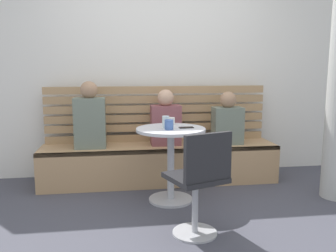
{
  "coord_description": "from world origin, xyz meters",
  "views": [
    {
      "loc": [
        -0.48,
        -2.8,
        1.32
      ],
      "look_at": [
        0.02,
        0.66,
        0.75
      ],
      "focal_mm": 38.1,
      "sensor_mm": 36.0,
      "label": 1
    }
  ],
  "objects_px": {
    "cafe_table": "(171,150)",
    "cup_mug_blue": "(169,125)",
    "person_adult": "(90,118)",
    "person_child_middle": "(228,121)",
    "booth_bench": "(160,163)",
    "cup_glass_tall": "(166,122)",
    "white_chair": "(200,180)",
    "phone_on_table": "(186,128)",
    "person_child_left": "(166,121)",
    "cup_ceramic_white": "(171,121)"
  },
  "relations": [
    {
      "from": "person_adult",
      "to": "phone_on_table",
      "type": "xyz_separation_m",
      "value": [
        0.97,
        -0.6,
        -0.03
      ]
    },
    {
      "from": "cup_mug_blue",
      "to": "phone_on_table",
      "type": "relative_size",
      "value": 0.68
    },
    {
      "from": "person_child_middle",
      "to": "cup_ceramic_white",
      "type": "distance_m",
      "value": 0.79
    },
    {
      "from": "person_child_middle",
      "to": "booth_bench",
      "type": "bearing_deg",
      "value": 177.99
    },
    {
      "from": "cup_mug_blue",
      "to": "booth_bench",
      "type": "bearing_deg",
      "value": 90.46
    },
    {
      "from": "booth_bench",
      "to": "cup_ceramic_white",
      "type": "distance_m",
      "value": 0.66
    },
    {
      "from": "booth_bench",
      "to": "cup_mug_blue",
      "type": "height_order",
      "value": "cup_mug_blue"
    },
    {
      "from": "phone_on_table",
      "to": "person_adult",
      "type": "bearing_deg",
      "value": 55.7
    },
    {
      "from": "person_adult",
      "to": "cup_glass_tall",
      "type": "xyz_separation_m",
      "value": [
        0.77,
        -0.58,
        0.03
      ]
    },
    {
      "from": "white_chair",
      "to": "person_adult",
      "type": "relative_size",
      "value": 1.15
    },
    {
      "from": "phone_on_table",
      "to": "booth_bench",
      "type": "bearing_deg",
      "value": 14.19
    },
    {
      "from": "person_child_left",
      "to": "cup_glass_tall",
      "type": "relative_size",
      "value": 5.33
    },
    {
      "from": "person_child_middle",
      "to": "person_adult",
      "type": "bearing_deg",
      "value": 179.77
    },
    {
      "from": "white_chair",
      "to": "person_adult",
      "type": "distance_m",
      "value": 1.7
    },
    {
      "from": "cup_mug_blue",
      "to": "cup_glass_tall",
      "type": "relative_size",
      "value": 0.79
    },
    {
      "from": "cafe_table",
      "to": "cup_mug_blue",
      "type": "height_order",
      "value": "cup_mug_blue"
    },
    {
      "from": "phone_on_table",
      "to": "person_child_middle",
      "type": "bearing_deg",
      "value": -48.3
    },
    {
      "from": "booth_bench",
      "to": "cup_ceramic_white",
      "type": "xyz_separation_m",
      "value": [
        0.08,
        -0.35,
        0.55
      ]
    },
    {
      "from": "person_child_left",
      "to": "person_adult",
      "type": "bearing_deg",
      "value": -176.91
    },
    {
      "from": "cup_ceramic_white",
      "to": "phone_on_table",
      "type": "relative_size",
      "value": 0.57
    },
    {
      "from": "person_adult",
      "to": "person_child_middle",
      "type": "distance_m",
      "value": 1.58
    },
    {
      "from": "cafe_table",
      "to": "person_child_left",
      "type": "xyz_separation_m",
      "value": [
        0.04,
        0.63,
        0.2
      ]
    },
    {
      "from": "white_chair",
      "to": "phone_on_table",
      "type": "relative_size",
      "value": 6.07
    },
    {
      "from": "person_adult",
      "to": "cup_ceramic_white",
      "type": "xyz_separation_m",
      "value": [
        0.86,
        -0.33,
        0.0
      ]
    },
    {
      "from": "cafe_table",
      "to": "person_child_middle",
      "type": "bearing_deg",
      "value": 37.51
    },
    {
      "from": "white_chair",
      "to": "person_child_middle",
      "type": "distance_m",
      "value": 1.56
    },
    {
      "from": "booth_bench",
      "to": "person_adult",
      "type": "xyz_separation_m",
      "value": [
        -0.78,
        -0.02,
        0.55
      ]
    },
    {
      "from": "cup_mug_blue",
      "to": "cup_glass_tall",
      "type": "bearing_deg",
      "value": 101.61
    },
    {
      "from": "person_child_left",
      "to": "cup_ceramic_white",
      "type": "bearing_deg",
      "value": -89.35
    },
    {
      "from": "cup_mug_blue",
      "to": "person_adult",
      "type": "bearing_deg",
      "value": 139.58
    },
    {
      "from": "person_adult",
      "to": "cup_ceramic_white",
      "type": "distance_m",
      "value": 0.92
    },
    {
      "from": "white_chair",
      "to": "cup_glass_tall",
      "type": "bearing_deg",
      "value": 100.53
    },
    {
      "from": "person_child_middle",
      "to": "white_chair",
      "type": "bearing_deg",
      "value": -115.18
    },
    {
      "from": "booth_bench",
      "to": "person_child_middle",
      "type": "xyz_separation_m",
      "value": [
        0.79,
        -0.03,
        0.49
      ]
    },
    {
      "from": "person_adult",
      "to": "person_child_middle",
      "type": "relative_size",
      "value": 1.21
    },
    {
      "from": "cafe_table",
      "to": "cup_mug_blue",
      "type": "distance_m",
      "value": 0.28
    },
    {
      "from": "person_child_left",
      "to": "cup_glass_tall",
      "type": "distance_m",
      "value": 0.63
    },
    {
      "from": "person_child_middle",
      "to": "phone_on_table",
      "type": "xyz_separation_m",
      "value": [
        -0.61,
        -0.59,
        0.04
      ]
    },
    {
      "from": "booth_bench",
      "to": "person_child_middle",
      "type": "bearing_deg",
      "value": -2.01
    },
    {
      "from": "cup_ceramic_white",
      "to": "person_adult",
      "type": "bearing_deg",
      "value": 158.88
    },
    {
      "from": "white_chair",
      "to": "phone_on_table",
      "type": "xyz_separation_m",
      "value": [
        0.05,
        0.8,
        0.28
      ]
    },
    {
      "from": "booth_bench",
      "to": "white_chair",
      "type": "xyz_separation_m",
      "value": [
        0.14,
        -1.42,
        0.24
      ]
    },
    {
      "from": "person_child_left",
      "to": "cup_ceramic_white",
      "type": "height_order",
      "value": "person_child_left"
    },
    {
      "from": "booth_bench",
      "to": "cup_glass_tall",
      "type": "bearing_deg",
      "value": -91.32
    },
    {
      "from": "cup_glass_tall",
      "to": "cup_mug_blue",
      "type": "bearing_deg",
      "value": -78.39
    },
    {
      "from": "white_chair",
      "to": "person_child_middle",
      "type": "xyz_separation_m",
      "value": [
        0.65,
        1.39,
        0.24
      ]
    },
    {
      "from": "person_child_middle",
      "to": "cup_mug_blue",
      "type": "relative_size",
      "value": 6.44
    },
    {
      "from": "cup_glass_tall",
      "to": "phone_on_table",
      "type": "height_order",
      "value": "cup_glass_tall"
    },
    {
      "from": "cafe_table",
      "to": "white_chair",
      "type": "relative_size",
      "value": 0.87
    },
    {
      "from": "person_child_left",
      "to": "phone_on_table",
      "type": "distance_m",
      "value": 0.65
    }
  ]
}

